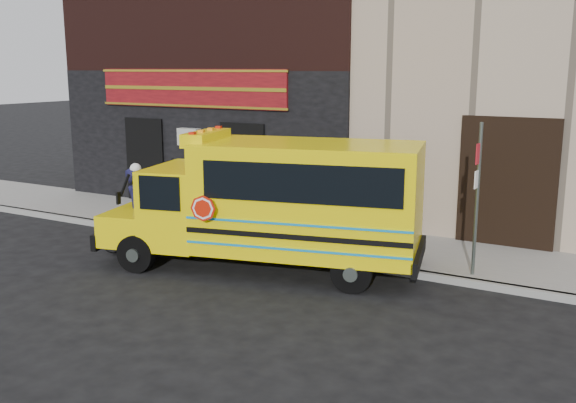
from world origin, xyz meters
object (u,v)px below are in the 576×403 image
(sign_pole, at_px, (477,196))
(cyclist, at_px, (138,213))
(school_bus, at_px, (278,201))
(bicycle, at_px, (132,234))

(sign_pole, bearing_deg, cyclist, -165.76)
(sign_pole, relative_size, cyclist, 1.63)
(cyclist, bearing_deg, school_bus, -104.19)
(bicycle, distance_m, cyclist, 0.52)
(bicycle, relative_size, cyclist, 0.82)
(sign_pole, bearing_deg, bicycle, -165.32)
(school_bus, xyz_separation_m, sign_pole, (3.82, 1.24, 0.26))
(cyclist, bearing_deg, sign_pole, -99.68)
(school_bus, height_order, cyclist, school_bus)
(cyclist, bearing_deg, bicycle, 103.10)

